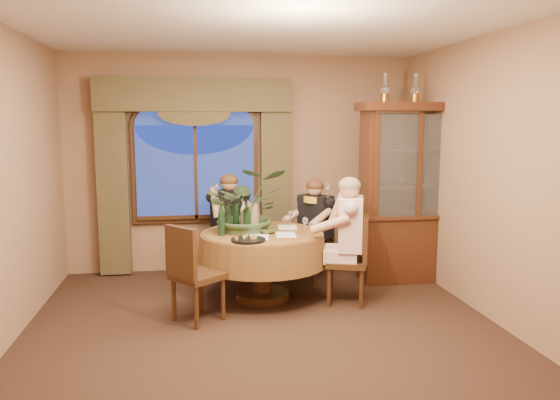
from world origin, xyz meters
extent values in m
plane|color=black|center=(0.00, 0.00, 0.00)|extent=(5.00, 5.00, 0.00)
plane|color=#8C684F|center=(0.00, 2.50, 1.40)|extent=(4.50, 0.00, 4.50)
plane|color=#8C684F|center=(2.25, 0.00, 1.40)|extent=(0.00, 5.00, 5.00)
plane|color=white|center=(0.00, 0.00, 2.80)|extent=(5.00, 5.00, 0.00)
cube|color=#443D25|center=(-1.63, 2.38, 1.18)|extent=(0.38, 0.14, 2.32)
cube|color=#443D25|center=(0.43, 2.38, 1.18)|extent=(0.38, 0.14, 2.32)
cylinder|color=brown|center=(0.10, 1.16, 0.38)|extent=(1.73, 1.73, 0.75)
cube|color=#37180B|center=(1.99, 1.60, 1.09)|extent=(1.34, 0.53, 2.17)
cube|color=black|center=(0.97, 0.86, 0.48)|extent=(0.53, 0.53, 0.96)
cube|color=black|center=(0.78, 1.80, 0.48)|extent=(0.59, 0.59, 0.96)
cube|color=black|center=(-0.09, 2.13, 0.48)|extent=(0.49, 0.49, 0.96)
cube|color=black|center=(-0.61, 0.58, 0.48)|extent=(0.59, 0.59, 0.96)
imported|color=#374F2F|center=(-0.04, 1.29, 1.35)|extent=(0.92, 1.02, 0.80)
imported|color=#46552E|center=(0.15, 1.08, 0.78)|extent=(0.17, 0.17, 0.05)
cylinder|color=black|center=(-0.10, 0.73, 0.76)|extent=(0.35, 0.35, 0.02)
cylinder|color=tan|center=(-0.33, 1.28, 0.92)|extent=(0.07, 0.07, 0.33)
cylinder|color=black|center=(-0.35, 1.04, 0.92)|extent=(0.07, 0.07, 0.33)
cylinder|color=tan|center=(-0.10, 1.25, 0.92)|extent=(0.07, 0.07, 0.33)
cylinder|color=black|center=(-0.18, 1.31, 0.92)|extent=(0.07, 0.07, 0.33)
cylinder|color=black|center=(-0.08, 1.10, 0.92)|extent=(0.07, 0.07, 0.33)
cylinder|color=black|center=(-0.27, 1.16, 0.92)|extent=(0.07, 0.07, 0.33)
cube|color=white|center=(0.33, 0.96, 0.75)|extent=(0.24, 0.32, 0.00)
cube|color=white|center=(0.42, 1.36, 0.75)|extent=(0.25, 0.33, 0.00)
cube|color=white|center=(0.03, 0.88, 0.75)|extent=(0.25, 0.32, 0.00)
camera|label=1|loc=(-0.63, -4.65, 1.95)|focal=35.00mm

